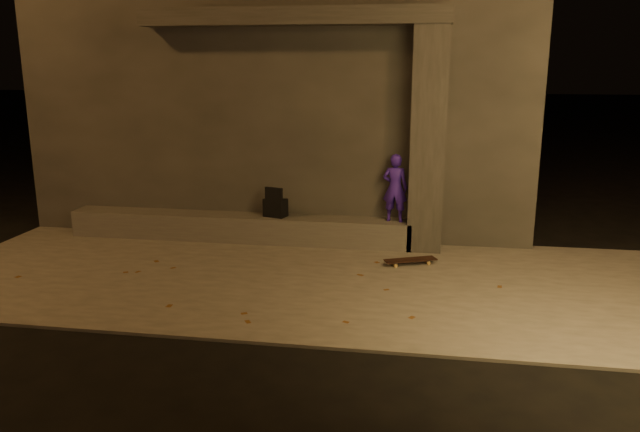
% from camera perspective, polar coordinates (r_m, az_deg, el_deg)
% --- Properties ---
extents(ground, '(120.00, 120.00, 0.00)m').
position_cam_1_polar(ground, '(7.29, -4.47, -11.07)').
color(ground, black).
rests_on(ground, ground).
extents(sidewalk, '(11.00, 4.40, 0.04)m').
position_cam_1_polar(sidewalk, '(9.09, -1.46, -5.73)').
color(sidewalk, '#605B55').
rests_on(sidewalk, ground).
extents(building, '(9.00, 5.10, 5.22)m').
position_cam_1_polar(building, '(13.17, -2.14, 11.85)').
color(building, '#32302E').
rests_on(building, ground).
extents(ledge, '(6.00, 0.55, 0.45)m').
position_cam_1_polar(ledge, '(10.99, -7.44, -1.03)').
color(ledge, '#53504B').
rests_on(ledge, sidewalk).
extents(column, '(0.55, 0.55, 3.60)m').
position_cam_1_polar(column, '(10.23, 9.82, 6.77)').
color(column, '#32302E').
rests_on(column, sidewalk).
extents(canopy, '(5.00, 0.70, 0.28)m').
position_cam_1_polar(canopy, '(10.45, -2.47, 17.76)').
color(canopy, '#32302E').
rests_on(canopy, column).
extents(skateboarder, '(0.45, 0.33, 1.13)m').
position_cam_1_polar(skateboarder, '(10.36, 6.88, 2.57)').
color(skateboarder, '#391BB0').
rests_on(skateboarder, ledge).
extents(backpack, '(0.43, 0.34, 0.52)m').
position_cam_1_polar(backpack, '(10.72, -4.09, 0.90)').
color(backpack, black).
rests_on(backpack, ledge).
extents(skateboard, '(0.82, 0.51, 0.09)m').
position_cam_1_polar(skateboard, '(9.70, 8.27, -4.02)').
color(skateboard, black).
rests_on(skateboard, sidewalk).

